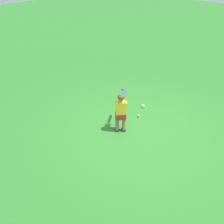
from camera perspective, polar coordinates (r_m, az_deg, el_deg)
The scene contains 5 objects.
ground_plane at distance 6.65m, azimuth 6.16°, elevation -4.08°, with size 40.00×40.00×0.00m, color #2D7528.
child_batter at distance 6.25m, azimuth 2.03°, elevation 0.68°, with size 0.71×0.53×1.08m.
play_ball_by_bucket at distance 8.50m, azimuth 2.42°, elevation 5.18°, with size 0.07×0.07×0.07m, color red.
play_ball_midfield at distance 7.59m, azimuth 7.05°, elevation 1.38°, with size 0.09×0.09×0.09m, color white.
play_ball_behind_batter at distance 7.14m, azimuth 6.04°, elevation -0.84°, with size 0.08×0.08×0.08m, color yellow.
Camera 1 is at (-4.34, -3.12, 3.96)m, focal length 40.41 mm.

